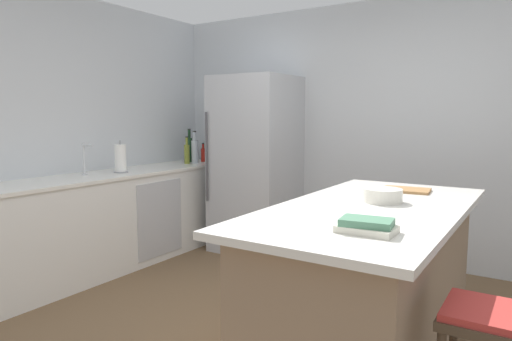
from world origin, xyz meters
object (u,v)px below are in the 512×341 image
gin_bottle (207,150)px  soda_bottle (195,150)px  olive_oil_bottle (187,153)px  bar_stool (488,339)px  cookbook_stack (367,226)px  hot_sauce_bottle (203,154)px  wine_bottle (189,149)px  mixing_bowl (382,195)px  kitchen_island (369,282)px  paper_towel_roll (120,159)px  sink_faucet (85,158)px  refrigerator (256,164)px  cutting_board (406,190)px

gin_bottle → soda_bottle: soda_bottle is taller
gin_bottle → olive_oil_bottle: (0.00, -0.37, -0.01)m
soda_bottle → olive_oil_bottle: size_ratio=1.19×
bar_stool → cookbook_stack: size_ratio=2.68×
hot_sauce_bottle → wine_bottle: (-0.12, -0.11, 0.07)m
gin_bottle → olive_oil_bottle: bearing=-89.5°
olive_oil_bottle → mixing_bowl: bearing=-24.5°
kitchen_island → wine_bottle: size_ratio=5.20×
kitchen_island → olive_oil_bottle: 3.00m
soda_bottle → olive_oil_bottle: 0.11m
paper_towel_roll → gin_bottle: size_ratio=0.99×
soda_bottle → mixing_bowl: soda_bottle is taller
sink_faucet → gin_bottle: size_ratio=0.95×
gin_bottle → sink_faucet: bearing=-93.2°
kitchen_island → olive_oil_bottle: bearing=152.7°
soda_bottle → olive_oil_bottle: (-0.03, -0.10, -0.03)m
refrigerator → cutting_board: 2.05m
mixing_bowl → bar_stool: bearing=-47.1°
cutting_board → olive_oil_bottle: bearing=165.1°
wine_bottle → refrigerator: bearing=1.4°
refrigerator → cookbook_stack: refrigerator is taller
bar_stool → cookbook_stack: 0.66m
kitchen_island → olive_oil_bottle: olive_oil_bottle is taller
wine_bottle → cookbook_stack: bearing=-36.3°
wine_bottle → cookbook_stack: (2.91, -2.14, -0.11)m
refrigerator → gin_bottle: bearing=168.0°
bar_stool → olive_oil_bottle: size_ratio=2.18×
refrigerator → bar_stool: (2.50, -2.13, -0.39)m
cookbook_stack → olive_oil_bottle: bearing=144.9°
cutting_board → kitchen_island: bearing=-92.8°
refrigerator → soda_bottle: size_ratio=5.06×
paper_towel_roll → wine_bottle: bearing=95.8°
refrigerator → paper_towel_roll: 1.42m
gin_bottle → soda_bottle: (0.04, -0.27, 0.02)m
cutting_board → wine_bottle: bearing=162.3°
bar_stool → sink_faucet: sink_faucet is taller
bar_stool → hot_sauce_bottle: size_ratio=3.04×
gin_bottle → olive_oil_bottle: 0.37m
mixing_bowl → hot_sauce_bottle: bearing=150.5°
mixing_bowl → cutting_board: bearing=88.2°
sink_faucet → cookbook_stack: size_ratio=1.18×
bar_stool → paper_towel_roll: paper_towel_roll is taller
sink_faucet → hot_sauce_bottle: sink_faucet is taller
sink_faucet → soda_bottle: (0.13, 1.39, -0.01)m
kitchen_island → olive_oil_bottle: (-2.62, 1.35, 0.57)m
wine_bottle → soda_bottle: 0.17m
sink_faucet → wine_bottle: bearing=90.6°
gin_bottle → cookbook_stack: 3.65m
refrigerator → cookbook_stack: size_ratio=7.38×
wine_bottle → hot_sauce_bottle: bearing=41.9°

